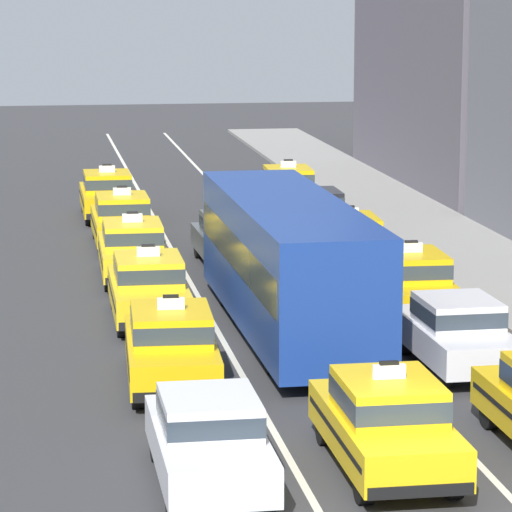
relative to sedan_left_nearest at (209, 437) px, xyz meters
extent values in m
cube|color=silver|center=(1.56, 17.91, -0.84)|extent=(0.14, 80.00, 0.01)
cube|color=silver|center=(4.76, 17.91, -0.84)|extent=(0.14, 80.00, 0.01)
cylinder|color=black|center=(-0.72, 1.45, -0.53)|extent=(0.24, 0.64, 0.64)
cylinder|color=black|center=(0.72, 1.45, -0.53)|extent=(0.24, 0.64, 0.64)
cylinder|color=black|center=(-0.72, -1.39, -0.53)|extent=(0.24, 0.64, 0.64)
cylinder|color=black|center=(0.72, -1.38, -0.53)|extent=(0.24, 0.64, 0.64)
cube|color=silver|center=(0.00, 0.03, -0.20)|extent=(1.76, 4.30, 0.66)
cube|color=silver|center=(0.00, -0.07, 0.43)|extent=(1.56, 1.90, 0.60)
cube|color=#2D3842|center=(0.00, -0.07, 0.43)|extent=(1.58, 1.92, 0.33)
cylinder|color=black|center=(-0.68, 7.72, -0.53)|extent=(0.27, 0.65, 0.64)
cylinder|color=black|center=(0.79, 7.65, -0.53)|extent=(0.27, 0.65, 0.64)
cylinder|color=black|center=(-0.82, 4.66, -0.53)|extent=(0.27, 0.65, 0.64)
cylinder|color=black|center=(0.65, 4.59, -0.53)|extent=(0.27, 0.65, 0.64)
cube|color=yellow|center=(-0.02, 6.16, -0.18)|extent=(2.01, 4.58, 0.70)
cube|color=black|center=(-0.02, 6.16, -0.13)|extent=(2.01, 4.22, 0.10)
cube|color=yellow|center=(-0.02, 6.01, 0.49)|extent=(1.70, 2.17, 0.64)
cube|color=#2D3842|center=(-0.02, 6.01, 0.49)|extent=(1.72, 2.19, 0.35)
cube|color=white|center=(-0.02, 6.01, 0.93)|extent=(0.57, 0.15, 0.24)
cube|color=black|center=(-0.02, 6.01, 1.08)|extent=(0.32, 0.12, 0.06)
cube|color=black|center=(0.09, 8.36, -0.43)|extent=(1.71, 0.22, 0.20)
cube|color=black|center=(-0.12, 3.95, -0.43)|extent=(1.71, 0.22, 0.20)
cylinder|color=black|center=(-0.71, 13.59, -0.53)|extent=(0.25, 0.64, 0.64)
cylinder|color=black|center=(0.77, 13.57, -0.53)|extent=(0.25, 0.64, 0.64)
cylinder|color=black|center=(-0.74, 10.53, -0.53)|extent=(0.25, 0.64, 0.64)
cylinder|color=black|center=(0.73, 10.51, -0.53)|extent=(0.25, 0.64, 0.64)
cube|color=yellow|center=(0.01, 12.05, -0.18)|extent=(1.85, 4.52, 0.70)
cube|color=black|center=(0.01, 12.05, -0.13)|extent=(1.87, 4.16, 0.10)
cube|color=yellow|center=(0.01, 11.90, 0.49)|extent=(1.62, 2.12, 0.64)
cube|color=#2D3842|center=(0.01, 11.90, 0.49)|extent=(1.65, 2.14, 0.35)
cube|color=white|center=(0.01, 11.90, 0.93)|extent=(0.56, 0.13, 0.24)
cube|color=black|center=(0.01, 11.90, 1.08)|extent=(0.32, 0.11, 0.06)
cube|color=black|center=(0.04, 14.26, -0.43)|extent=(1.71, 0.16, 0.20)
cube|color=black|center=(-0.01, 9.84, -0.43)|extent=(1.71, 0.16, 0.20)
cylinder|color=black|center=(-0.70, 18.81, -0.53)|extent=(0.25, 0.64, 0.64)
cylinder|color=black|center=(0.78, 18.78, -0.53)|extent=(0.25, 0.64, 0.64)
cylinder|color=black|center=(-0.76, 15.75, -0.53)|extent=(0.25, 0.64, 0.64)
cylinder|color=black|center=(0.72, 15.72, -0.53)|extent=(0.25, 0.64, 0.64)
cube|color=yellow|center=(0.01, 17.26, -0.18)|extent=(1.89, 4.53, 0.70)
cube|color=black|center=(0.01, 17.26, -0.13)|extent=(1.90, 4.17, 0.10)
cube|color=yellow|center=(0.01, 17.11, 0.49)|extent=(1.64, 2.13, 0.64)
cube|color=#2D3842|center=(0.01, 17.11, 0.49)|extent=(1.66, 2.15, 0.35)
cube|color=white|center=(0.01, 17.11, 0.93)|extent=(0.56, 0.13, 0.24)
cube|color=black|center=(0.01, 17.11, 1.08)|extent=(0.32, 0.12, 0.06)
cube|color=black|center=(0.05, 19.47, -0.43)|extent=(1.71, 0.17, 0.20)
cube|color=black|center=(-0.03, 15.05, -0.43)|extent=(1.71, 0.17, 0.20)
cylinder|color=black|center=(-0.68, 24.09, -0.53)|extent=(0.24, 0.64, 0.64)
cylinder|color=black|center=(0.80, 24.10, -0.53)|extent=(0.24, 0.64, 0.64)
cylinder|color=black|center=(-0.66, 21.03, -0.53)|extent=(0.24, 0.64, 0.64)
cylinder|color=black|center=(0.81, 21.04, -0.53)|extent=(0.24, 0.64, 0.64)
cube|color=yellow|center=(0.07, 22.57, -0.18)|extent=(1.82, 4.51, 0.70)
cube|color=black|center=(0.07, 22.57, -0.13)|extent=(1.84, 4.15, 0.10)
cube|color=yellow|center=(0.07, 22.42, 0.49)|extent=(1.61, 2.11, 0.64)
cube|color=#2D3842|center=(0.07, 22.42, 0.49)|extent=(1.63, 2.13, 0.35)
cube|color=white|center=(0.07, 22.42, 0.93)|extent=(0.56, 0.12, 0.24)
cube|color=black|center=(0.07, 22.42, 1.08)|extent=(0.32, 0.11, 0.06)
cube|color=black|center=(0.06, 24.78, -0.43)|extent=(1.71, 0.15, 0.20)
cube|color=black|center=(0.08, 20.36, -0.43)|extent=(1.71, 0.15, 0.20)
cylinder|color=black|center=(-0.83, 29.81, -0.53)|extent=(0.24, 0.64, 0.64)
cylinder|color=black|center=(0.65, 29.82, -0.53)|extent=(0.24, 0.64, 0.64)
cylinder|color=black|center=(-0.82, 26.75, -0.53)|extent=(0.24, 0.64, 0.64)
cylinder|color=black|center=(0.66, 26.76, -0.53)|extent=(0.24, 0.64, 0.64)
cube|color=yellow|center=(-0.08, 28.29, -0.18)|extent=(1.81, 4.51, 0.70)
cube|color=black|center=(-0.08, 28.29, -0.13)|extent=(1.83, 4.15, 0.10)
cube|color=yellow|center=(-0.08, 28.14, 0.49)|extent=(1.61, 2.10, 0.64)
cube|color=#2D3842|center=(-0.08, 28.14, 0.49)|extent=(1.63, 2.12, 0.35)
cube|color=white|center=(-0.08, 28.14, 0.93)|extent=(0.56, 0.12, 0.24)
cube|color=black|center=(-0.08, 28.14, 1.08)|extent=(0.32, 0.11, 0.06)
cube|color=black|center=(-0.09, 30.50, -0.43)|extent=(1.71, 0.15, 0.20)
cube|color=black|center=(-0.08, 26.08, -0.43)|extent=(1.71, 0.15, 0.20)
cylinder|color=black|center=(2.34, 1.87, -0.53)|extent=(0.24, 0.64, 0.64)
cylinder|color=black|center=(3.81, 1.87, -0.53)|extent=(0.24, 0.64, 0.64)
cylinder|color=black|center=(2.34, -1.19, -0.53)|extent=(0.24, 0.64, 0.64)
cylinder|color=black|center=(3.82, -1.19, -0.53)|extent=(0.24, 0.64, 0.64)
cube|color=yellow|center=(3.08, 0.34, -0.18)|extent=(1.81, 4.50, 0.70)
cube|color=black|center=(3.08, 0.34, -0.13)|extent=(1.83, 4.14, 0.10)
cube|color=yellow|center=(3.08, 0.19, 0.49)|extent=(1.60, 2.10, 0.64)
cube|color=#2D3842|center=(3.08, 0.19, 0.49)|extent=(1.62, 2.12, 0.35)
cube|color=white|center=(3.08, 0.19, 0.93)|extent=(0.56, 0.12, 0.24)
cube|color=black|center=(3.08, 0.19, 1.08)|extent=(0.32, 0.11, 0.06)
cube|color=black|center=(3.08, 2.55, -0.43)|extent=(1.71, 0.14, 0.20)
cube|color=black|center=(3.08, -1.87, -0.43)|extent=(1.71, 0.14, 0.20)
cylinder|color=black|center=(2.12, 13.53, -0.53)|extent=(0.25, 0.64, 0.64)
cylinder|color=black|center=(4.12, 13.56, -0.53)|extent=(0.25, 0.64, 0.64)
cylinder|color=black|center=(2.20, 6.81, -0.53)|extent=(0.25, 0.64, 0.64)
cylinder|color=black|center=(4.20, 6.84, -0.53)|extent=(0.25, 0.64, 0.64)
cube|color=navy|center=(3.16, 10.19, 0.92)|extent=(2.64, 11.23, 2.90)
cube|color=#2D3842|center=(3.16, 10.19, 1.17)|extent=(2.65, 10.78, 0.84)
cube|color=black|center=(3.09, 15.74, 2.12)|extent=(2.13, 0.11, 0.36)
cylinder|color=black|center=(2.23, 20.18, -0.53)|extent=(0.25, 0.65, 0.64)
cylinder|color=black|center=(3.68, 20.22, -0.53)|extent=(0.25, 0.65, 0.64)
cylinder|color=black|center=(2.30, 17.35, -0.53)|extent=(0.25, 0.65, 0.64)
cylinder|color=black|center=(3.74, 17.38, -0.53)|extent=(0.25, 0.65, 0.64)
cube|color=#4C5156|center=(2.99, 18.78, -0.20)|extent=(1.86, 4.34, 0.66)
cube|color=#4C5156|center=(2.99, 18.68, 0.43)|extent=(1.60, 1.94, 0.60)
cube|color=#2D3842|center=(2.99, 18.68, 0.43)|extent=(1.62, 1.96, 0.33)
cylinder|color=black|center=(5.59, 2.31, -0.53)|extent=(0.24, 0.64, 0.64)
cylinder|color=black|center=(5.44, 7.95, -0.53)|extent=(0.25, 0.64, 0.64)
cylinder|color=black|center=(6.88, 7.98, -0.53)|extent=(0.25, 0.64, 0.64)
cylinder|color=black|center=(5.49, 5.11, -0.53)|extent=(0.25, 0.64, 0.64)
cylinder|color=black|center=(6.94, 5.14, -0.53)|extent=(0.25, 0.64, 0.64)
cube|color=silver|center=(6.19, 6.54, -0.20)|extent=(1.84, 4.33, 0.66)
cube|color=silver|center=(6.19, 6.44, 0.43)|extent=(1.59, 1.93, 0.60)
cube|color=#2D3842|center=(6.19, 6.44, 0.43)|extent=(1.62, 1.95, 0.33)
cylinder|color=black|center=(5.80, 13.12, -0.53)|extent=(0.26, 0.65, 0.64)
cylinder|color=black|center=(7.28, 13.07, -0.53)|extent=(0.26, 0.65, 0.64)
cylinder|color=black|center=(5.71, 10.06, -0.53)|extent=(0.26, 0.65, 0.64)
cylinder|color=black|center=(7.18, 10.01, -0.53)|extent=(0.26, 0.65, 0.64)
cube|color=yellow|center=(6.49, 11.57, -0.18)|extent=(1.94, 4.55, 0.70)
cube|color=black|center=(6.49, 11.57, -0.13)|extent=(1.95, 4.19, 0.10)
cube|color=yellow|center=(6.49, 11.42, 0.49)|extent=(1.66, 2.15, 0.64)
cube|color=#2D3842|center=(6.49, 11.42, 0.49)|extent=(1.69, 2.17, 0.35)
cube|color=white|center=(6.49, 11.42, 0.93)|extent=(0.56, 0.14, 0.24)
cube|color=black|center=(6.49, 11.42, 1.08)|extent=(0.32, 0.12, 0.06)
cube|color=black|center=(6.56, 13.77, -0.43)|extent=(1.71, 0.19, 0.20)
cube|color=black|center=(6.43, 9.36, -0.43)|extent=(1.71, 0.19, 0.20)
cylinder|color=black|center=(5.57, 18.96, -0.53)|extent=(0.27, 0.65, 0.64)
cylinder|color=black|center=(7.04, 18.89, -0.53)|extent=(0.27, 0.65, 0.64)
cylinder|color=black|center=(5.42, 15.90, -0.53)|extent=(0.27, 0.65, 0.64)
cylinder|color=black|center=(6.89, 15.83, -0.53)|extent=(0.27, 0.65, 0.64)
cube|color=yellow|center=(6.23, 17.39, -0.18)|extent=(2.02, 4.58, 0.70)
cube|color=black|center=(6.23, 17.39, -0.13)|extent=(2.02, 4.22, 0.10)
cube|color=yellow|center=(6.22, 17.25, 0.49)|extent=(1.70, 2.18, 0.64)
cube|color=#2D3842|center=(6.22, 17.25, 0.49)|extent=(1.72, 2.20, 0.35)
cube|color=white|center=(6.22, 17.25, 0.93)|extent=(0.57, 0.15, 0.24)
cube|color=black|center=(6.22, 17.25, 1.08)|extent=(0.33, 0.13, 0.06)
cube|color=black|center=(6.34, 19.60, -0.43)|extent=(1.71, 0.22, 0.20)
cube|color=black|center=(6.12, 15.19, -0.43)|extent=(1.71, 0.22, 0.20)
cylinder|color=black|center=(5.73, 24.67, -0.53)|extent=(0.25, 0.64, 0.64)
cylinder|color=black|center=(7.18, 24.65, -0.53)|extent=(0.25, 0.64, 0.64)
cylinder|color=black|center=(5.69, 21.83, -0.53)|extent=(0.25, 0.64, 0.64)
cylinder|color=black|center=(7.13, 21.81, -0.53)|extent=(0.25, 0.64, 0.64)
cube|color=black|center=(6.43, 23.24, -0.20)|extent=(1.83, 4.33, 0.66)
cube|color=black|center=(6.43, 23.14, 0.43)|extent=(1.59, 1.93, 0.60)
cube|color=#2D3842|center=(6.43, 23.14, 0.43)|extent=(1.61, 1.95, 0.33)
cylinder|color=black|center=(5.83, 30.20, -0.53)|extent=(0.27, 0.65, 0.64)
cylinder|color=black|center=(7.31, 30.14, -0.53)|extent=(0.27, 0.65, 0.64)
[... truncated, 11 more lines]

